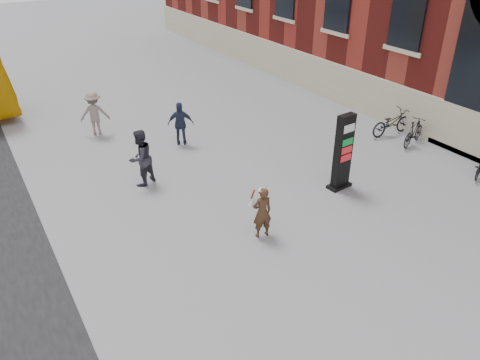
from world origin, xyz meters
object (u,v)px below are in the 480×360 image
pedestrian_a (141,158)px  bike_5 (414,132)px  info_pylon (343,152)px  woman (262,212)px  bike_6 (391,123)px  pedestrian_c (181,124)px  pedestrian_b (94,113)px

pedestrian_a → bike_5: (10.20, -2.50, -0.45)m
info_pylon → bike_5: 4.94m
pedestrian_a → woman: bearing=85.6°
pedestrian_a → bike_6: (10.20, -1.35, -0.44)m
woman → bike_6: bearing=-151.2°
info_pylon → bike_6: 5.31m
info_pylon → pedestrian_a: (-5.44, 3.58, -0.31)m
woman → bike_5: 8.70m
info_pylon → pedestrian_c: bearing=112.3°
pedestrian_c → bike_6: (7.73, -3.59, -0.34)m
pedestrian_a → bike_5: 10.51m
info_pylon → bike_5: (4.76, 1.08, -0.76)m
info_pylon → bike_6: bearing=20.3°
woman → bike_6: 9.03m
pedestrian_b → pedestrian_c: (2.56, -2.72, -0.05)m
bike_6 → info_pylon: bearing=117.2°
bike_5 → bike_6: (0.00, 1.14, 0.01)m
info_pylon → pedestrian_c: info_pylon is taller
pedestrian_c → bike_5: pedestrian_c is taller
bike_5 → bike_6: 1.14m
pedestrian_a → pedestrian_b: bearing=-114.4°
pedestrian_b → bike_6: (10.29, -6.31, -0.38)m
info_pylon → pedestrian_c: 6.55m
woman → pedestrian_a: (-1.74, 4.51, 0.17)m
info_pylon → woman: info_pylon is taller
woman → pedestrian_c: bearing=-87.8°
info_pylon → pedestrian_b: size_ratio=1.41×
woman → pedestrian_a: size_ratio=0.80×
pedestrian_b → woman: bearing=117.5°
woman → pedestrian_c: pedestrian_c is taller
pedestrian_a → bike_6: bearing=147.0°
pedestrian_b → bike_5: (10.29, -7.46, -0.39)m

